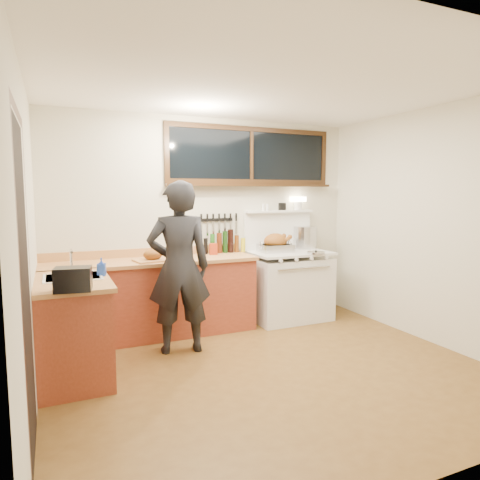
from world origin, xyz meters
name	(u,v)px	position (x,y,z in m)	size (l,w,h in m)	color
ground_plane	(272,372)	(0.00, 0.00, -0.01)	(4.00, 3.50, 0.02)	brown
room_shell	(273,195)	(0.00, 0.00, 1.65)	(4.10, 3.60, 2.65)	beige
counter_back	(152,297)	(-0.80, 1.45, 0.45)	(2.44, 0.64, 1.00)	maroon
counter_left	(73,328)	(-1.70, 0.62, 0.45)	(0.64, 1.09, 0.90)	maroon
sink_unit	(73,283)	(-1.68, 0.70, 0.85)	(0.50, 0.45, 0.37)	white
vintage_stove	(289,284)	(1.00, 1.41, 0.47)	(1.02, 0.74, 1.61)	white
back_window	(252,162)	(0.60, 1.72, 2.06)	(2.32, 0.13, 0.77)	black
left_doorway	(26,288)	(-1.99, -0.55, 1.09)	(0.02, 1.04, 2.17)	black
knife_strip	(217,221)	(0.12, 1.73, 1.31)	(0.52, 0.03, 0.28)	black
man	(179,267)	(-0.65, 0.84, 0.90)	(0.71, 0.52, 1.79)	black
soap_bottle	(101,267)	(-1.43, 0.68, 0.98)	(0.09, 0.09, 0.17)	#2449B4
toaster	(73,279)	(-1.70, 0.12, 0.99)	(0.30, 0.23, 0.19)	black
cutting_board	(153,256)	(-0.80, 1.33, 0.95)	(0.44, 0.36, 0.14)	#BC824A
roast_turkey	(276,244)	(0.83, 1.45, 1.00)	(0.45, 0.33, 0.24)	silver
stockpot	(305,237)	(1.38, 1.61, 1.05)	(0.37, 0.37, 0.30)	silver
saucepan	(279,245)	(1.01, 1.70, 0.96)	(0.18, 0.28, 0.12)	silver
pot_lid	(316,253)	(1.21, 1.10, 0.91)	(0.24, 0.24, 0.04)	silver
coffee_tin	(213,249)	(-0.01, 1.53, 0.97)	(0.11, 0.09, 0.14)	#9E2E11
pitcher	(189,247)	(-0.28, 1.66, 0.99)	(0.12, 0.12, 0.18)	white
bottle_cluster	(225,243)	(0.19, 1.63, 1.03)	(0.57, 0.07, 0.30)	black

